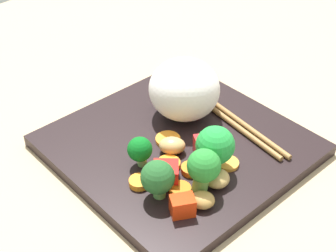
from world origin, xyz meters
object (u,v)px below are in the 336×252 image
(rice_mound, at_px, (184,89))
(square_plate, at_px, (178,145))
(carrot_slice_0, at_px, (139,182))
(chopstick_pair, at_px, (224,113))
(broccoli_floret_0, at_px, (204,168))

(rice_mound, bearing_deg, square_plate, -143.10)
(carrot_slice_0, relative_size, chopstick_pair, 0.10)
(broccoli_floret_0, bearing_deg, carrot_slice_0, 128.15)
(square_plate, bearing_deg, carrot_slice_0, -165.26)
(broccoli_floret_0, bearing_deg, square_plate, 61.11)
(rice_mound, relative_size, broccoli_floret_0, 1.64)
(square_plate, height_order, chopstick_pair, chopstick_pair)
(square_plate, bearing_deg, rice_mound, 36.90)
(square_plate, distance_m, rice_mound, 0.07)
(carrot_slice_0, bearing_deg, square_plate, 14.74)
(chopstick_pair, bearing_deg, square_plate, 95.60)
(square_plate, height_order, rice_mound, rice_mound)
(broccoli_floret_0, distance_m, carrot_slice_0, 0.08)
(rice_mound, distance_m, carrot_slice_0, 0.15)
(rice_mound, bearing_deg, carrot_slice_0, -156.84)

